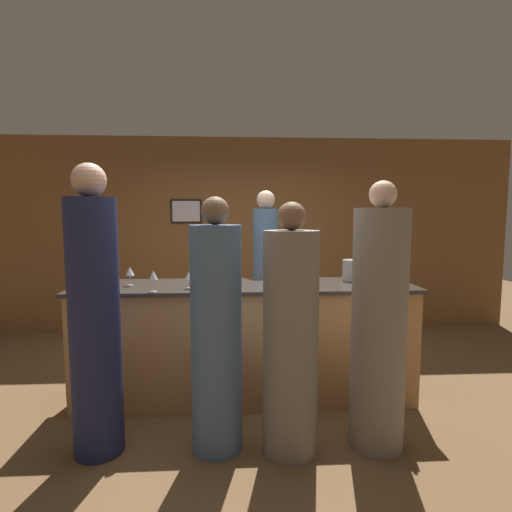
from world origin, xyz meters
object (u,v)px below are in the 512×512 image
Objects in this scene: guest_2 at (379,327)px; wine_bottle_2 at (396,274)px; guest_1 at (95,321)px; guest_3 at (291,340)px; guest_0 at (216,335)px; ice_bucket at (352,270)px; bartender at (266,283)px; wine_bottle_1 at (395,270)px; wine_bottle_0 at (221,277)px.

guest_2 reaches higher than wine_bottle_2.
guest_3 is at bearing -2.84° from guest_1.
wine_bottle_2 is at bearing 57.91° from guest_2.
guest_0 is 0.53m from guest_3.
wine_bottle_2 is (0.35, 0.55, 0.29)m from guest_2.
guest_2 is (1.16, -0.03, 0.05)m from guest_0.
ice_bucket is (2.12, 1.00, 0.20)m from guest_1.
guest_3 is (0.04, -1.71, -0.11)m from bartender.
bartender is 6.73× the size of wine_bottle_1.
wine_bottle_2 reaches higher than wine_bottle_0.
wine_bottle_2 is (2.35, 0.51, 0.23)m from guest_1.
guest_1 is 6.51× the size of wine_bottle_2.
guest_0 is at bearing -160.96° from wine_bottle_2.
bartender is 9.90× the size of ice_bucket.
guest_1 is 1.15× the size of guest_3.
wine_bottle_1 is at bearing 28.47° from guest_0.
bartender is at bearing 132.21° from wine_bottle_2.
wine_bottle_1 is at bearing 62.19° from guest_2.
wine_bottle_0 is 1.34m from ice_bucket.
guest_2 is at bearing -1.50° from guest_0.
guest_2 reaches higher than wine_bottle_0.
guest_1 is 2.42m from wine_bottle_2.
wine_bottle_1 is (1.63, 0.34, 0.00)m from wine_bottle_0.
guest_1 is at bearing 179.59° from guest_0.
ice_bucket is at bearing 19.78° from wine_bottle_0.
ice_bucket is (-0.37, 0.11, -0.01)m from wine_bottle_1.
guest_3 is at bearing 91.24° from bartender.
guest_0 reaches higher than guest_3.
wine_bottle_2 is (1.02, -1.13, 0.26)m from bartender.
bartender is at bearing 111.99° from guest_2.
guest_0 is at bearing -151.53° from wine_bottle_1.
guest_0 is at bearing -92.06° from wine_bottle_0.
guest_0 is 0.94× the size of guest_2.
bartender is 6.26× the size of wine_bottle_2.
guest_1 is at bearing 178.96° from guest_2.
wine_bottle_1 is (0.49, 0.93, 0.28)m from guest_2.
guest_3 is at bearing -177.22° from guest_2.
bartender is 0.96× the size of guest_1.
guest_0 is 5.80× the size of wine_bottle_2.
wine_bottle_0 is (0.86, 0.55, 0.21)m from guest_1.
bartender reaches higher than wine_bottle_1.
wine_bottle_1 is 1.47× the size of ice_bucket.
wine_bottle_0 is at bearing -168.09° from wine_bottle_1.
guest_3 is 8.99× the size of ice_bucket.
guest_2 is at bearing 2.78° from guest_3.
guest_3 is 6.53× the size of wine_bottle_0.
bartender is 1.08× the size of guest_0.
bartender is 1.02× the size of guest_2.
wine_bottle_2 is at bearing -64.36° from ice_bucket.
wine_bottle_2 is at bearing 30.55° from guest_3.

